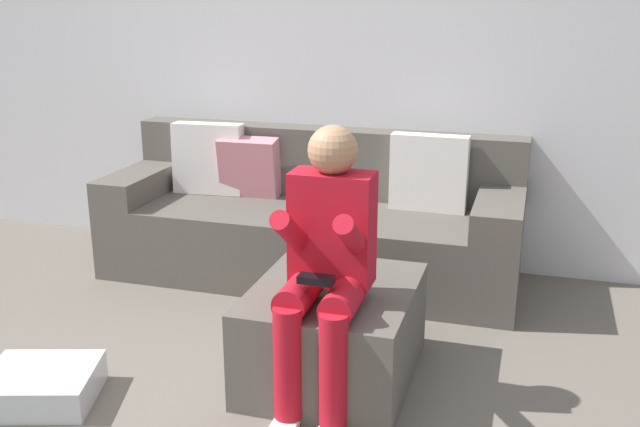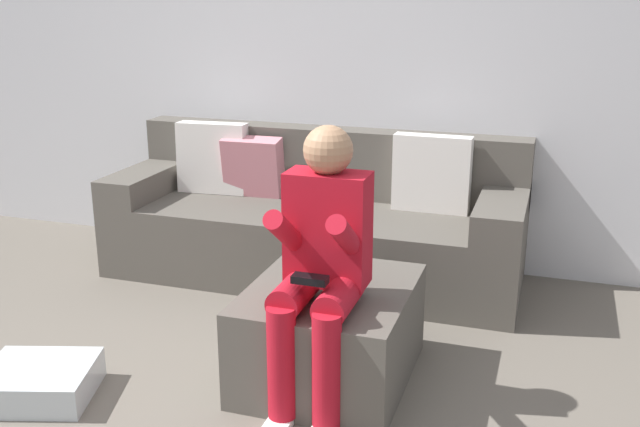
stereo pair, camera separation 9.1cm
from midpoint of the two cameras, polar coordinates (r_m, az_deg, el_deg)
The scene contains 5 objects.
wall_back at distance 4.65m, azimuth 0.84°, elevation 11.60°, with size 5.95×0.10×2.46m, color silver.
couch_sectional at distance 4.43m, azimuth 0.13°, elevation -0.65°, with size 2.45×0.85×0.88m.
ottoman at distance 3.28m, azimuth 1.60°, elevation -9.26°, with size 0.69×0.82×0.43m, color #59544C.
person_seated at distance 2.93m, azimuth 0.89°, elevation -3.71°, with size 0.34×0.57×1.16m.
storage_bin at distance 3.41m, azimuth -20.24°, elevation -12.17°, with size 0.45×0.39×0.14m, color silver.
Camera 2 is at (1.43, -1.96, 1.67)m, focal length 41.18 mm.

